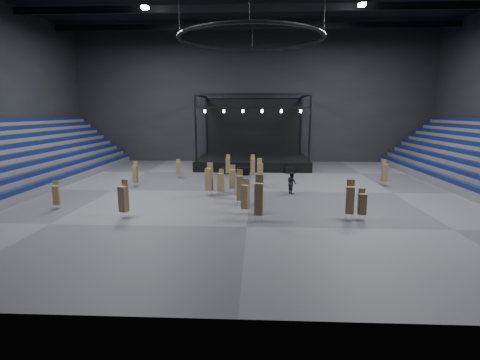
{
  "coord_description": "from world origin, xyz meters",
  "views": [
    {
      "loc": [
        0.63,
        -32.73,
        7.0
      ],
      "look_at": [
        -0.82,
        -2.0,
        1.4
      ],
      "focal_mm": 28.0,
      "sensor_mm": 36.0,
      "label": 1
    }
  ],
  "objects_px": {
    "chair_stack_14": "(260,172)",
    "man_center": "(245,192)",
    "chair_stack_10": "(350,199)",
    "chair_stack_12": "(232,178)",
    "chair_stack_8": "(245,196)",
    "chair_stack_15": "(253,166)",
    "stage": "(253,155)",
    "flight_case_mid": "(243,171)",
    "chair_stack_1": "(178,168)",
    "chair_stack_0": "(221,182)",
    "chair_stack_6": "(228,165)",
    "flight_case_left": "(227,171)",
    "chair_stack_5": "(240,187)",
    "chair_stack_9": "(384,172)",
    "chair_stack_2": "(259,198)",
    "chair_stack_11": "(56,195)",
    "crew_member": "(292,183)",
    "flight_case_right": "(290,170)",
    "chair_stack_16": "(209,179)",
    "chair_stack_4": "(135,174)",
    "chair_stack_3": "(124,198)",
    "chair_stack_7": "(362,203)"
  },
  "relations": [
    {
      "from": "chair_stack_11",
      "to": "chair_stack_16",
      "type": "bearing_deg",
      "value": 10.57
    },
    {
      "from": "chair_stack_12",
      "to": "chair_stack_15",
      "type": "xyz_separation_m",
      "value": [
        1.66,
        7.92,
        -0.03
      ]
    },
    {
      "from": "stage",
      "to": "chair_stack_4",
      "type": "distance_m",
      "value": 18.1
    },
    {
      "from": "chair_stack_3",
      "to": "chair_stack_10",
      "type": "distance_m",
      "value": 14.98
    },
    {
      "from": "flight_case_right",
      "to": "chair_stack_9",
      "type": "xyz_separation_m",
      "value": [
        8.46,
        -6.85,
        0.9
      ]
    },
    {
      "from": "flight_case_mid",
      "to": "chair_stack_4",
      "type": "relative_size",
      "value": 0.55
    },
    {
      "from": "flight_case_right",
      "to": "chair_stack_8",
      "type": "xyz_separation_m",
      "value": [
        -4.62,
        -17.88,
        0.91
      ]
    },
    {
      "from": "chair_stack_8",
      "to": "chair_stack_9",
      "type": "height_order",
      "value": "chair_stack_8"
    },
    {
      "from": "stage",
      "to": "chair_stack_10",
      "type": "height_order",
      "value": "stage"
    },
    {
      "from": "chair_stack_5",
      "to": "chair_stack_9",
      "type": "height_order",
      "value": "chair_stack_5"
    },
    {
      "from": "chair_stack_14",
      "to": "man_center",
      "type": "relative_size",
      "value": 1.42
    },
    {
      "from": "chair_stack_4",
      "to": "chair_stack_11",
      "type": "xyz_separation_m",
      "value": [
        -3.01,
        -8.69,
        -0.14
      ]
    },
    {
      "from": "flight_case_left",
      "to": "chair_stack_4",
      "type": "relative_size",
      "value": 0.49
    },
    {
      "from": "chair_stack_4",
      "to": "chair_stack_5",
      "type": "distance_m",
      "value": 12.37
    },
    {
      "from": "chair_stack_10",
      "to": "crew_member",
      "type": "relative_size",
      "value": 1.41
    },
    {
      "from": "flight_case_right",
      "to": "chair_stack_5",
      "type": "bearing_deg",
      "value": -108.45
    },
    {
      "from": "flight_case_left",
      "to": "chair_stack_5",
      "type": "xyz_separation_m",
      "value": [
        2.17,
        -14.42,
        0.99
      ]
    },
    {
      "from": "chair_stack_10",
      "to": "chair_stack_12",
      "type": "height_order",
      "value": "chair_stack_10"
    },
    {
      "from": "man_center",
      "to": "chair_stack_4",
      "type": "bearing_deg",
      "value": -46.19
    },
    {
      "from": "chair_stack_5",
      "to": "chair_stack_12",
      "type": "height_order",
      "value": "chair_stack_5"
    },
    {
      "from": "flight_case_right",
      "to": "man_center",
      "type": "bearing_deg",
      "value": -107.68
    },
    {
      "from": "chair_stack_14",
      "to": "chair_stack_15",
      "type": "distance_m",
      "value": 4.9
    },
    {
      "from": "chair_stack_6",
      "to": "chair_stack_12",
      "type": "distance_m",
      "value": 8.82
    },
    {
      "from": "stage",
      "to": "chair_stack_3",
      "type": "height_order",
      "value": "stage"
    },
    {
      "from": "chair_stack_6",
      "to": "crew_member",
      "type": "bearing_deg",
      "value": -50.14
    },
    {
      "from": "chair_stack_6",
      "to": "crew_member",
      "type": "relative_size",
      "value": 1.27
    },
    {
      "from": "chair_stack_2",
      "to": "stage",
      "type": "bearing_deg",
      "value": 98.51
    },
    {
      "from": "chair_stack_6",
      "to": "chair_stack_8",
      "type": "relative_size",
      "value": 0.97
    },
    {
      "from": "flight_case_left",
      "to": "man_center",
      "type": "height_order",
      "value": "man_center"
    },
    {
      "from": "chair_stack_8",
      "to": "chair_stack_15",
      "type": "distance_m",
      "value": 14.7
    },
    {
      "from": "chair_stack_16",
      "to": "man_center",
      "type": "relative_size",
      "value": 1.47
    },
    {
      "from": "chair_stack_6",
      "to": "chair_stack_16",
      "type": "height_order",
      "value": "chair_stack_16"
    },
    {
      "from": "stage",
      "to": "chair_stack_0",
      "type": "height_order",
      "value": "stage"
    },
    {
      "from": "chair_stack_1",
      "to": "crew_member",
      "type": "xyz_separation_m",
      "value": [
        11.52,
        -7.44,
        -0.12
      ]
    },
    {
      "from": "chair_stack_11",
      "to": "chair_stack_15",
      "type": "relative_size",
      "value": 0.83
    },
    {
      "from": "chair_stack_1",
      "to": "chair_stack_14",
      "type": "relative_size",
      "value": 0.75
    },
    {
      "from": "chair_stack_1",
      "to": "chair_stack_6",
      "type": "height_order",
      "value": "chair_stack_6"
    },
    {
      "from": "chair_stack_1",
      "to": "chair_stack_2",
      "type": "bearing_deg",
      "value": -71.99
    },
    {
      "from": "chair_stack_3",
      "to": "chair_stack_14",
      "type": "height_order",
      "value": "chair_stack_14"
    },
    {
      "from": "chair_stack_4",
      "to": "chair_stack_15",
      "type": "relative_size",
      "value": 0.96
    },
    {
      "from": "chair_stack_5",
      "to": "chair_stack_11",
      "type": "xyz_separation_m",
      "value": [
        -13.3,
        -1.83,
        -0.3
      ]
    },
    {
      "from": "chair_stack_10",
      "to": "man_center",
      "type": "relative_size",
      "value": 1.4
    },
    {
      "from": "flight_case_mid",
      "to": "chair_stack_5",
      "type": "height_order",
      "value": "chair_stack_5"
    },
    {
      "from": "chair_stack_2",
      "to": "chair_stack_11",
      "type": "height_order",
      "value": "chair_stack_2"
    },
    {
      "from": "chair_stack_0",
      "to": "chair_stack_6",
      "type": "relative_size",
      "value": 0.95
    },
    {
      "from": "chair_stack_3",
      "to": "man_center",
      "type": "relative_size",
      "value": 1.34
    },
    {
      "from": "flight_case_mid",
      "to": "chair_stack_7",
      "type": "distance_m",
      "value": 19.37
    },
    {
      "from": "chair_stack_9",
      "to": "chair_stack_10",
      "type": "distance_m",
      "value": 13.62
    },
    {
      "from": "flight_case_mid",
      "to": "chair_stack_1",
      "type": "xyz_separation_m",
      "value": [
        -6.95,
        -2.06,
        0.63
      ]
    },
    {
      "from": "stage",
      "to": "chair_stack_11",
      "type": "relative_size",
      "value": 6.71
    }
  ]
}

